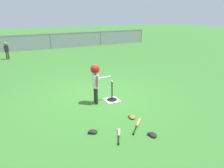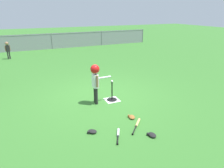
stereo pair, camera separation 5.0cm
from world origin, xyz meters
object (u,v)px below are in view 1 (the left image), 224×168
glove_near_bats (153,135)px  glove_tossed_aside (93,132)px  fielder_near_left (6,48)px  spare_bat_silver (119,134)px  batting_tee (112,97)px  glove_by_plate (132,117)px  spare_bat_wood (138,124)px  batter_child (95,76)px  baseball_on_tee (112,81)px

glove_near_bats → glove_tossed_aside: 1.39m
glove_tossed_aside → fielder_near_left: bearing=101.6°
spare_bat_silver → glove_near_bats: 0.78m
batting_tee → glove_by_plate: size_ratio=2.35×
batting_tee → spare_bat_wood: batting_tee is taller
spare_bat_silver → spare_bat_wood: (0.63, 0.19, 0.00)m
fielder_near_left → glove_by_plate: fielder_near_left is taller
glove_by_plate → glove_near_bats: (0.01, -0.91, 0.00)m
fielder_near_left → spare_bat_silver: (2.43, -9.65, -0.63)m
spare_bat_wood → glove_near_bats: 0.55m
batter_child → spare_bat_wood: batter_child is taller
batting_tee → spare_bat_silver: 1.95m
glove_by_plate → glove_near_bats: 0.91m
glove_near_bats → spare_bat_silver: bearing=152.2°
spare_bat_wood → glove_near_bats: glove_near_bats is taller
baseball_on_tee → spare_bat_silver: bearing=-110.7°
batting_tee → baseball_on_tee: 0.55m
batter_child → glove_near_bats: bearing=-75.9°
glove_by_plate → batter_child: bearing=113.1°
glove_by_plate → glove_near_bats: bearing=-89.5°
baseball_on_tee → glove_tossed_aside: baseball_on_tee is taller
spare_bat_wood → spare_bat_silver: bearing=-163.5°
glove_by_plate → glove_near_bats: same height
spare_bat_wood → fielder_near_left: bearing=107.9°
baseball_on_tee → fielder_near_left: bearing=111.7°
spare_bat_silver → spare_bat_wood: same height
batter_child → fielder_near_left: (-2.57, 7.84, -0.23)m
batter_child → spare_bat_silver: 2.01m
batter_child → glove_tossed_aside: batter_child is taller
glove_by_plate → batting_tee: bearing=89.6°
baseball_on_tee → batter_child: bearing=-178.8°
baseball_on_tee → glove_near_bats: size_ratio=0.33×
batting_tee → glove_tossed_aside: (-1.20, -1.48, -0.06)m
spare_bat_wood → glove_near_bats: (0.06, -0.55, 0.01)m
baseball_on_tee → glove_tossed_aside: 2.00m
spare_bat_wood → glove_by_plate: glove_by_plate is taller
spare_bat_silver → spare_bat_wood: size_ratio=0.97×
batting_tee → fielder_near_left: 8.45m
glove_near_bats → glove_by_plate: bearing=90.5°
spare_bat_wood → glove_tossed_aside: bearing=172.0°
glove_near_bats → fielder_near_left: bearing=107.3°
fielder_near_left → spare_bat_silver: size_ratio=1.91×
fielder_near_left → glove_near_bats: (3.12, -10.02, -0.62)m
spare_bat_silver → fielder_near_left: bearing=104.1°
spare_bat_wood → glove_tossed_aside: 1.15m
batting_tee → spare_bat_wood: (-0.06, -1.64, -0.06)m
glove_tossed_aside → baseball_on_tee: bearing=50.9°
fielder_near_left → spare_bat_silver: 9.97m
glove_by_plate → glove_tossed_aside: bearing=-170.5°
batting_tee → glove_tossed_aside: size_ratio=2.24×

